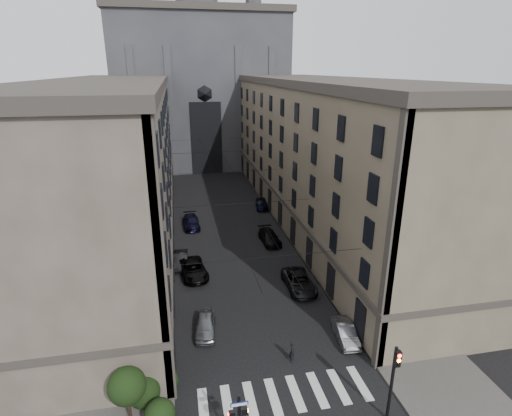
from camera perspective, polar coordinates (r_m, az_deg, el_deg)
sidewalk_left at (r=54.66m, az=-15.43°, el=-2.83°), size 7.00×80.00×0.15m
sidewalk_right at (r=56.86m, az=6.12°, el=-1.34°), size 7.00×80.00×0.15m
zebra_crossing at (r=28.68m, az=4.09°, el=-25.06°), size 11.00×3.20×0.01m
building_left at (r=52.34m, az=-19.56°, el=6.43°), size 13.60×60.60×18.85m
building_right at (r=55.25m, az=9.41°, el=7.91°), size 13.60×60.60×18.85m
gothic_tower at (r=89.84m, az=-7.98°, el=17.73°), size 35.00×23.00×58.00m
traffic_light_right at (r=26.20m, az=19.05°, el=-21.69°), size 0.34×0.50×5.20m
shrub_cluster at (r=26.99m, az=-15.78°, el=-24.10°), size 3.90×4.40×3.90m
tram_wires at (r=52.23m, az=-4.59°, el=5.09°), size 14.00×60.00×0.43m
car_left_near at (r=33.45m, az=-7.23°, el=-16.20°), size 2.05×4.19×1.38m
car_left_midnear at (r=43.67m, az=-10.71°, el=-7.32°), size 1.66×4.31×1.40m
car_left_midfar at (r=41.51m, az=-8.92°, el=-8.64°), size 3.15×5.58×1.47m
car_left_far at (r=53.77m, az=-9.22°, el=-1.99°), size 2.23×5.06×1.45m
car_right_near at (r=33.24m, az=12.63°, el=-16.94°), size 1.72×3.97×1.27m
car_right_midnear at (r=39.05m, az=6.17°, el=-10.41°), size 2.49×5.36×1.49m
car_right_midfar at (r=48.48m, az=1.95°, el=-4.18°), size 2.22×4.98×1.42m
car_right_far at (r=60.23m, az=0.80°, el=0.64°), size 2.33×4.54×1.48m
pedestrian at (r=30.59m, az=5.18°, el=-19.72°), size 0.57×0.69×1.63m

